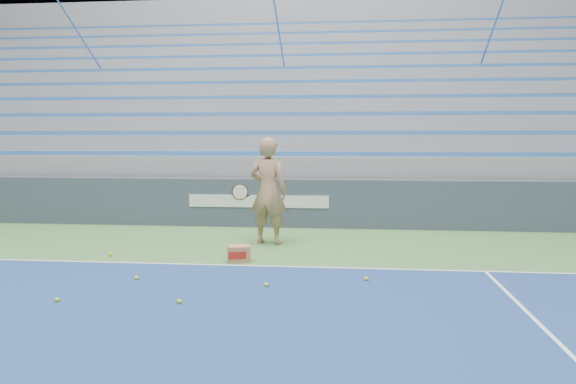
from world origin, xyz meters
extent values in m
cube|color=white|center=(0.00, 11.88, 0.01)|extent=(10.97, 0.05, 0.00)
cube|color=#394557|center=(0.00, 15.88, 0.55)|extent=(30.00, 0.30, 1.10)
cube|color=white|center=(0.00, 15.72, 0.60)|extent=(3.20, 0.02, 0.28)
cube|color=gray|center=(0.00, 20.43, 0.55)|extent=(30.00, 8.50, 1.10)
cube|color=gray|center=(0.00, 20.43, 1.35)|extent=(30.00, 8.50, 0.50)
cube|color=#3269B6|center=(0.00, 16.56, 1.66)|extent=(29.60, 0.42, 0.11)
cube|color=gray|center=(0.00, 20.86, 1.85)|extent=(30.00, 7.65, 0.50)
cube|color=#3269B6|center=(0.00, 17.41, 2.16)|extent=(29.60, 0.42, 0.11)
cube|color=gray|center=(0.00, 21.28, 2.35)|extent=(30.00, 6.80, 0.50)
cube|color=#3269B6|center=(0.00, 18.26, 2.66)|extent=(29.60, 0.42, 0.11)
cube|color=gray|center=(0.00, 21.71, 2.85)|extent=(30.00, 5.95, 0.50)
cube|color=#3269B6|center=(0.00, 19.11, 3.16)|extent=(29.60, 0.42, 0.11)
cube|color=gray|center=(0.00, 22.13, 3.35)|extent=(30.00, 5.10, 0.50)
cube|color=#3269B6|center=(0.00, 19.96, 3.66)|extent=(29.60, 0.42, 0.11)
cube|color=gray|center=(0.00, 22.56, 3.85)|extent=(30.00, 4.25, 0.50)
cube|color=#3269B6|center=(0.00, 20.81, 4.15)|extent=(29.60, 0.42, 0.11)
cube|color=gray|center=(0.00, 22.98, 4.35)|extent=(30.00, 3.40, 0.50)
cube|color=#3269B6|center=(0.00, 21.66, 4.65)|extent=(29.60, 0.42, 0.11)
cube|color=gray|center=(0.00, 23.41, 4.85)|extent=(30.00, 2.55, 0.50)
cube|color=#3269B6|center=(0.00, 22.51, 5.15)|extent=(29.60, 0.42, 0.11)
cube|color=gray|center=(0.00, 23.84, 5.35)|extent=(30.00, 1.70, 0.50)
cube|color=#3269B6|center=(0.00, 23.36, 5.65)|extent=(29.60, 0.42, 0.11)
cube|color=gray|center=(0.00, 24.26, 5.85)|extent=(30.00, 0.85, 0.50)
cube|color=#3269B6|center=(0.00, 24.21, 6.15)|extent=(29.60, 0.42, 0.11)
cube|color=gray|center=(0.00, 24.98, 3.65)|extent=(31.00, 0.40, 7.30)
cylinder|color=#3771C2|center=(-6.00, 20.43, 4.60)|extent=(0.05, 8.53, 5.04)
cylinder|color=#3771C2|center=(0.00, 20.43, 4.60)|extent=(0.05, 8.53, 5.04)
cylinder|color=#3771C2|center=(6.00, 20.43, 4.60)|extent=(0.05, 8.53, 5.04)
imported|color=tan|center=(0.50, 13.82, 1.02)|extent=(0.84, 0.66, 2.05)
cylinder|color=black|center=(0.15, 13.57, 0.95)|extent=(0.12, 0.27, 0.08)
cylinder|color=beige|center=(0.05, 13.29, 1.05)|extent=(0.29, 0.16, 0.28)
torus|color=black|center=(0.05, 13.29, 1.05)|extent=(0.31, 0.18, 0.30)
cube|color=#A67650|center=(0.23, 12.21, 0.13)|extent=(0.42, 0.36, 0.27)
cube|color=#B21E19|center=(0.23, 12.07, 0.13)|extent=(0.28, 0.10, 0.12)
sphere|color=#B8D92C|center=(2.29, 11.16, 0.03)|extent=(0.07, 0.07, 0.07)
sphere|color=#B8D92C|center=(0.91, 10.69, 0.03)|extent=(0.07, 0.07, 0.07)
sphere|color=#B8D92C|center=(-0.04, 9.79, 0.03)|extent=(0.07, 0.07, 0.07)
sphere|color=#B8D92C|center=(-2.05, 12.38, 0.03)|extent=(0.07, 0.07, 0.07)
sphere|color=#B8D92C|center=(-1.00, 10.86, 0.03)|extent=(0.07, 0.07, 0.07)
sphere|color=#B8D92C|center=(-1.58, 9.70, 0.03)|extent=(0.07, 0.07, 0.07)
camera|label=1|loc=(2.00, 3.23, 2.06)|focal=35.00mm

